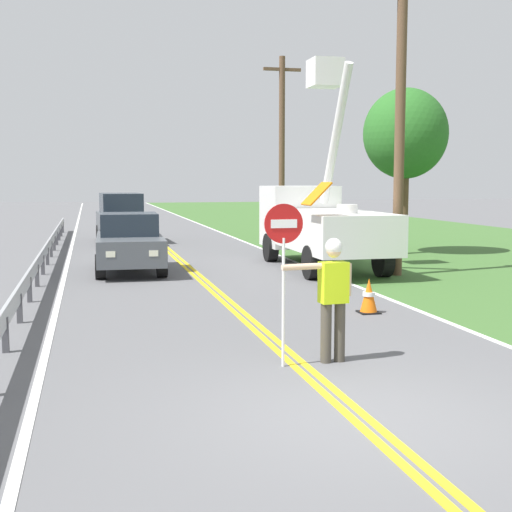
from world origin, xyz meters
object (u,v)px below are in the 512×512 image
Objects in this scene: stop_sign_paddle at (284,248)px; oncoming_suv_second at (121,218)px; traffic_cone_lead at (369,296)px; utility_bucket_truck at (318,220)px; oncoming_sedan_nearest at (129,243)px; utility_pole_near at (400,117)px; roadside_tree_verge at (405,134)px; utility_pole_mid at (282,143)px; flagger_worker at (333,292)px.

stop_sign_paddle reaches higher than oncoming_suv_second.
oncoming_suv_second is 6.67× the size of traffic_cone_lead.
utility_bucket_truck is 9.74× the size of traffic_cone_lead.
utility_bucket_truck reaches higher than traffic_cone_lead.
utility_pole_near reaches higher than oncoming_sedan_nearest.
roadside_tree_verge is (5.61, 10.24, 3.93)m from traffic_cone_lead.
utility_pole_mid reaches higher than roadside_tree_verge.
utility_pole_near is at bearing 56.09° from stop_sign_paddle.
traffic_cone_lead is (-3.52, -19.09, -4.04)m from utility_pole_mid.
stop_sign_paddle is at bearing -82.00° from oncoming_sedan_nearest.
flagger_worker is 0.78× the size of stop_sign_paddle.
flagger_worker is 15.94m from roadside_tree_verge.
stop_sign_paddle is (-0.77, -0.07, 0.66)m from flagger_worker.
utility_pole_mid reaches higher than traffic_cone_lead.
flagger_worker is 0.31× the size of roadside_tree_verge.
traffic_cone_lead is at bearing -60.05° from oncoming_sedan_nearest.
oncoming_suv_second is at bearing -165.49° from utility_pole_mid.
traffic_cone_lead is at bearing -100.45° from utility_pole_mid.
utility_pole_near reaches higher than roadside_tree_verge.
oncoming_suv_second is 0.79× the size of roadside_tree_verge.
oncoming_sedan_nearest reaches higher than traffic_cone_lead.
roadside_tree_verge is at bearing 61.29° from traffic_cone_lead.
stop_sign_paddle is 11.53m from utility_bucket_truck.
traffic_cone_lead is 12.32m from roadside_tree_verge.
oncoming_suv_second is at bearing 88.83° from oncoming_sedan_nearest.
roadside_tree_verge is (8.37, 13.71, 2.56)m from stop_sign_paddle.
oncoming_sedan_nearest is at bearing 161.36° from utility_pole_near.
utility_pole_near reaches higher than oncoming_suv_second.
roadside_tree_verge reaches higher than flagger_worker.
utility_pole_mid is 1.42× the size of roadside_tree_verge.
stop_sign_paddle is 11.07m from oncoming_sedan_nearest.
oncoming_suv_second is (-2.10, 20.51, 0.01)m from flagger_worker.
traffic_cone_lead is (-1.38, -7.29, -1.10)m from utility_bucket_truck.
utility_pole_mid is at bearing 79.55° from traffic_cone_lead.
utility_bucket_truck reaches higher than stop_sign_paddle.
stop_sign_paddle is at bearing -111.06° from utility_bucket_truck.
oncoming_suv_second is 12.32m from roadside_tree_verge.
traffic_cone_lead is at bearing -76.52° from oncoming_suv_second.
roadside_tree_verge is at bearing -35.30° from oncoming_suv_second.
traffic_cone_lead is (2.76, 3.47, -1.37)m from stop_sign_paddle.
utility_pole_near is at bearing 59.58° from flagger_worker.
roadside_tree_verge is (2.09, -8.85, -0.11)m from utility_pole_mid.
roadside_tree_verge is at bearing 15.68° from oncoming_sedan_nearest.
flagger_worker is 10.30m from utility_pole_near.
utility_pole_mid is (7.82, 11.63, 3.54)m from oncoming_sedan_nearest.
oncoming_sedan_nearest is 14.45m from utility_pole_mid.
oncoming_sedan_nearest is 0.70× the size of roadside_tree_verge.
flagger_worker is 0.22× the size of utility_pole_mid.
stop_sign_paddle reaches higher than flagger_worker.
oncoming_suv_second is at bearing 120.20° from utility_pole_near.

